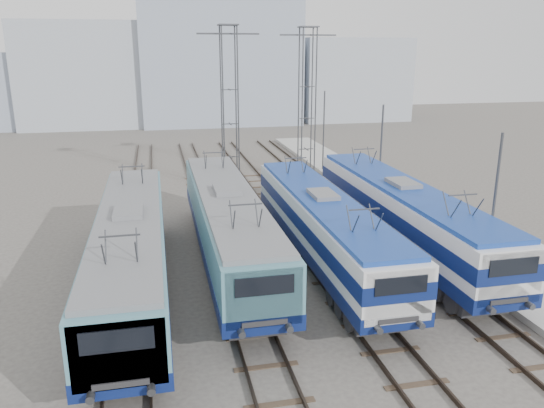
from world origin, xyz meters
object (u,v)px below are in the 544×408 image
(locomotive_far_left, at_px, (131,248))
(catenary_tower_west, at_px, (230,102))
(catenary_tower_east, at_px, (307,98))
(locomotive_far_right, at_px, (403,211))
(mast_mid, at_px, (380,160))
(mast_rear, at_px, (324,132))
(locomotive_center_right, at_px, (323,223))
(safety_cone, at_px, (504,289))
(mast_front, at_px, (493,213))
(locomotive_center_left, at_px, (228,222))

(locomotive_far_left, bearing_deg, catenary_tower_west, 68.88)
(catenary_tower_west, relative_size, catenary_tower_east, 1.00)
(locomotive_far_right, distance_m, catenary_tower_west, 17.25)
(catenary_tower_east, height_order, mast_mid, catenary_tower_east)
(mast_mid, height_order, mast_rear, same)
(mast_mid, bearing_deg, locomotive_far_left, -148.32)
(locomotive_center_right, bearing_deg, safety_cone, -41.12)
(catenary_tower_west, bearing_deg, mast_front, -66.73)
(locomotive_far_left, relative_size, mast_mid, 2.56)
(locomotive_center_left, xyz_separation_m, safety_cone, (10.75, -6.52, -1.67))
(locomotive_far_right, bearing_deg, catenary_tower_east, 90.83)
(locomotive_far_left, height_order, mast_front, mast_front)
(locomotive_far_left, relative_size, catenary_tower_west, 1.49)
(locomotive_center_left, relative_size, mast_mid, 2.59)
(locomotive_center_left, relative_size, mast_front, 2.59)
(mast_front, xyz_separation_m, mast_mid, (0.00, 12.00, 0.00))
(catenary_tower_west, relative_size, mast_front, 1.71)
(mast_front, bearing_deg, catenary_tower_east, 95.45)
(locomotive_far_right, xyz_separation_m, catenary_tower_west, (-6.75, 15.27, 4.35))
(mast_rear, bearing_deg, locomotive_far_right, -95.48)
(locomotive_center_right, bearing_deg, locomotive_far_left, -170.69)
(locomotive_center_right, height_order, mast_front, mast_front)
(locomotive_far_right, distance_m, catenary_tower_east, 17.81)
(locomotive_center_right, relative_size, safety_cone, 29.46)
(catenary_tower_west, relative_size, mast_rear, 1.71)
(mast_front, relative_size, mast_mid, 1.00)
(locomotive_far_left, height_order, locomotive_far_right, same)
(catenary_tower_west, height_order, mast_rear, catenary_tower_west)
(locomotive_center_right, xyz_separation_m, catenary_tower_west, (-2.25, 16.00, 4.43))
(locomotive_center_right, relative_size, mast_front, 2.46)
(catenary_tower_east, bearing_deg, mast_rear, 43.60)
(locomotive_center_right, distance_m, mast_rear, 21.02)
(locomotive_center_left, distance_m, locomotive_center_right, 4.62)
(locomotive_far_left, height_order, catenary_tower_west, catenary_tower_west)
(locomotive_far_left, bearing_deg, mast_mid, 31.68)
(locomotive_center_right, distance_m, mast_front, 7.62)
(catenary_tower_east, xyz_separation_m, mast_front, (2.10, -22.00, -3.14))
(catenary_tower_east, relative_size, mast_front, 1.71)
(locomotive_far_right, relative_size, catenary_tower_west, 1.50)
(locomotive_far_left, height_order, locomotive_center_right, locomotive_far_left)
(locomotive_center_right, bearing_deg, catenary_tower_west, 98.01)
(locomotive_center_left, relative_size, mast_rear, 2.59)
(locomotive_center_left, distance_m, mast_rear, 21.86)
(catenary_tower_west, xyz_separation_m, mast_front, (8.60, -20.00, -3.14))
(locomotive_far_right, xyz_separation_m, mast_front, (1.85, -4.73, 1.21))
(locomotive_far_left, relative_size, locomotive_far_right, 1.00)
(locomotive_center_right, distance_m, catenary_tower_east, 19.02)
(mast_rear, relative_size, safety_cone, 11.97)
(mast_rear, bearing_deg, mast_mid, -90.00)
(mast_mid, xyz_separation_m, safety_cone, (-0.10, -13.45, -2.91))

